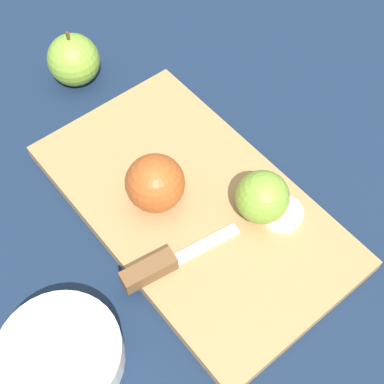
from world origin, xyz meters
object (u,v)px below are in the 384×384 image
at_px(apple_half_left, 155,183).
at_px(apple_half_right, 262,197).
at_px(knife, 156,267).
at_px(apple_whole, 74,60).
at_px(bowl, 60,355).

bearing_deg(apple_half_left, apple_half_right, 157.65).
relative_size(knife, apple_whole, 1.72).
bearing_deg(apple_whole, knife, -23.21).
bearing_deg(apple_half_left, bowl, 49.71).
bearing_deg(apple_half_right, apple_half_left, 82.98).
bearing_deg(bowl, apple_whole, 139.62).
height_order(apple_half_left, apple_half_right, apple_half_left).
relative_size(apple_half_left, apple_whole, 0.82).
height_order(knife, apple_whole, apple_whole).
xyz_separation_m(apple_whole, bowl, (0.33, -0.28, -0.02)).
bearing_deg(apple_whole, bowl, -40.38).
height_order(apple_half_left, bowl, apple_half_left).
relative_size(apple_half_right, apple_whole, 0.74).
bearing_deg(bowl, apple_half_right, 83.77).
bearing_deg(bowl, apple_half_left, 109.33).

